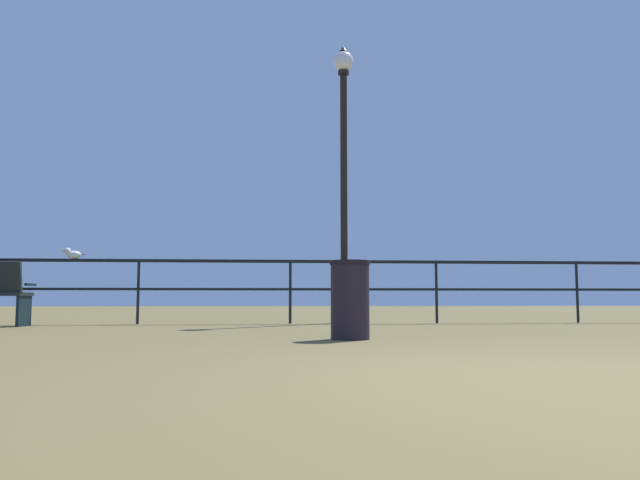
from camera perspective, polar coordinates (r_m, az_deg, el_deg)
The scene contains 5 objects.
ground_plane at distance 3.37m, azimuth 23.31°, elevation -11.69°, with size 60.00×60.00×0.00m, color brown.
pier_railing at distance 10.22m, azimuth 4.00°, elevation -3.27°, with size 21.50×0.05×1.02m.
lamppost_center at distance 10.66m, azimuth 2.17°, elevation 7.36°, with size 0.34×0.34×4.69m.
seagull_on_rail at distance 10.56m, azimuth -21.46°, elevation -1.17°, with size 0.34×0.23×0.17m.
trash_bin at distance 6.21m, azimuth 2.73°, elevation -5.41°, with size 0.40×0.40×0.77m.
Camera 1 is at (-1.56, -2.96, 0.40)m, focal length 35.38 mm.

